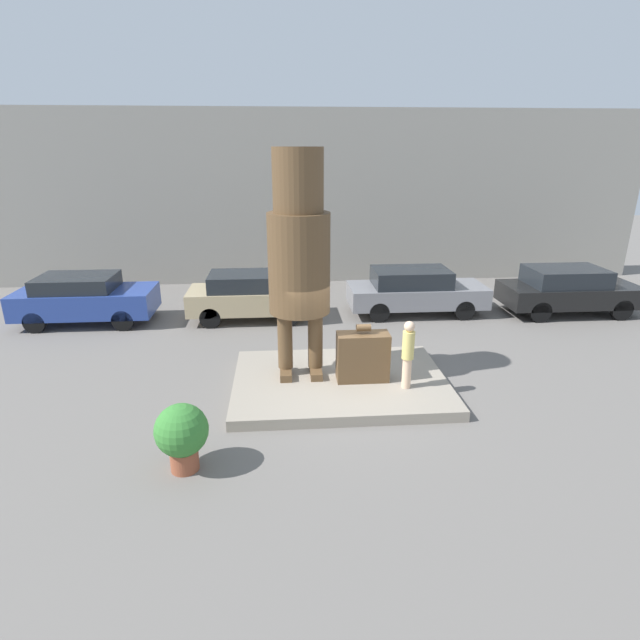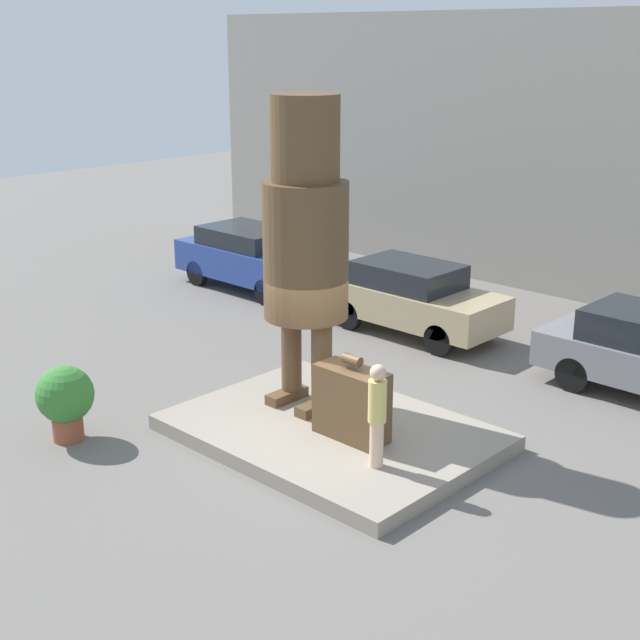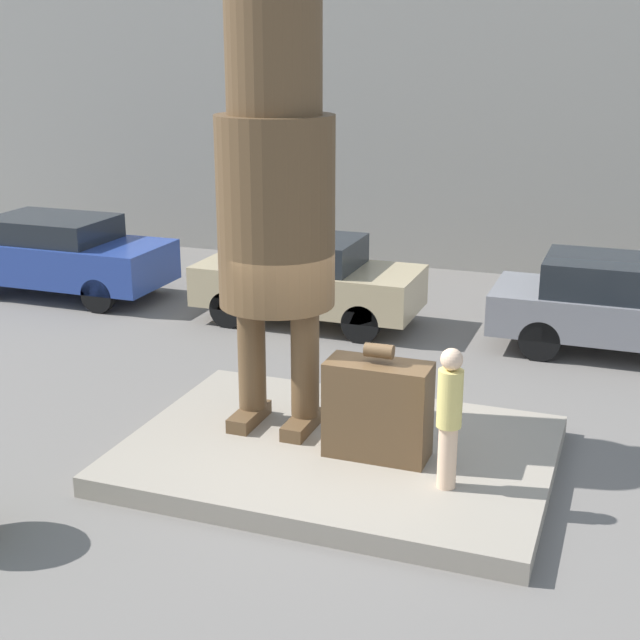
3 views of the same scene
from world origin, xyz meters
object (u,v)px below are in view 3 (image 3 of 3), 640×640
tourist (449,413)px  giant_suitcase (378,409)px  parked_car_grey (634,306)px  parked_car_tan (306,278)px  statue_figure (275,184)px  parked_car_blue (61,254)px

tourist → giant_suitcase: bearing=152.1°
parked_car_grey → parked_car_tan: bearing=-178.3°
statue_figure → tourist: 3.37m
tourist → parked_car_tan: tourist is taller
statue_figure → tourist: bearing=-21.7°
parked_car_grey → giant_suitcase: bearing=-115.9°
statue_figure → parked_car_grey: bearing=50.9°
giant_suitcase → parked_car_grey: (2.69, 5.53, -0.00)m
parked_car_blue → parked_car_tan: parked_car_blue is taller
giant_suitcase → statue_figure: bearing=162.6°
tourist → parked_car_blue: 10.92m
parked_car_tan → tourist: bearing=-56.4°
statue_figure → tourist: (2.38, -0.95, -2.18)m
statue_figure → parked_car_blue: statue_figure is taller
giant_suitcase → parked_car_tan: bearing=118.9°
statue_figure → parked_car_tan: statue_figure is taller
parked_car_blue → parked_car_grey: 10.94m
giant_suitcase → tourist: tourist is taller
statue_figure → parked_car_grey: 7.00m
tourist → parked_car_blue: (-9.19, 5.90, -0.28)m
statue_figure → parked_car_tan: (-1.51, 4.91, -2.48)m
tourist → parked_car_blue: bearing=147.3°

